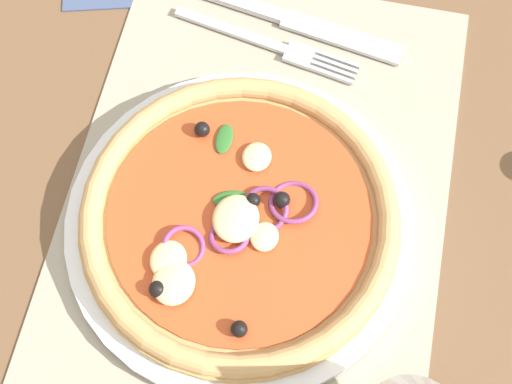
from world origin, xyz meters
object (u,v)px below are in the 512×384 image
(pizza, at_px, (239,218))
(knife, at_px, (302,24))
(plate, at_px, (240,225))
(fork, at_px, (275,46))

(pizza, distance_m, knife, 0.21)
(pizza, bearing_deg, knife, 176.35)
(plate, bearing_deg, fork, -178.10)
(pizza, bearing_deg, fork, -178.22)
(plate, distance_m, knife, 0.21)
(pizza, xyz_separation_m, fork, (-0.18, -0.01, -0.02))
(fork, bearing_deg, knife, 68.69)
(plate, height_order, knife, plate)
(pizza, bearing_deg, plate, 150.06)
(fork, bearing_deg, plate, -76.68)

